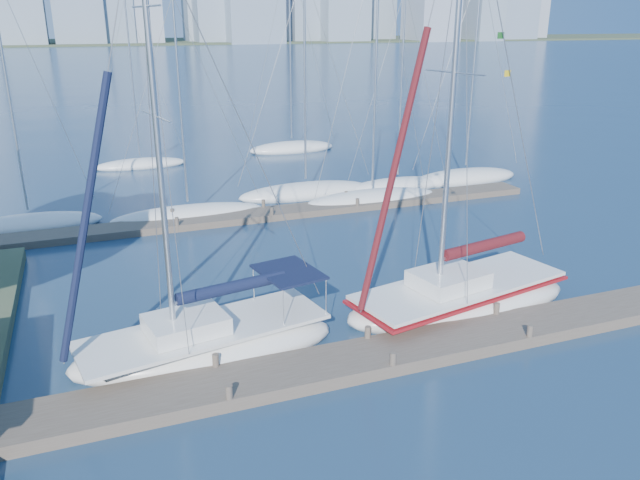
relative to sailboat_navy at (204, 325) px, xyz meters
name	(u,v)px	position (x,y,z in m)	size (l,w,h in m)	color
ground	(379,362)	(5.03, -2.31, -1.08)	(700.00, 700.00, 0.00)	navy
near_dock	(379,356)	(5.03, -2.31, -0.88)	(26.00, 2.00, 0.40)	brown
far_dock	(285,212)	(7.03, 13.69, -0.90)	(30.00, 1.80, 0.36)	brown
far_shore	(90,43)	(5.03, 317.69, -1.08)	(800.00, 100.00, 1.50)	#38472D
sailboat_navy	(204,325)	(0.00, 0.00, 0.00)	(8.79, 4.22, 13.80)	white
sailboat_maroon	(460,280)	(9.43, 0.05, 0.09)	(9.43, 4.68, 15.42)	white
bg_boat_0	(30,224)	(-6.01, 16.12, -0.81)	(7.45, 4.77, 13.46)	white
bg_boat_1	(188,214)	(1.94, 15.00, -0.84)	(8.48, 3.24, 11.68)	white
bg_boat_2	(306,192)	(9.45, 17.10, -0.81)	(8.43, 2.43, 13.21)	white
bg_boat_3	(372,198)	(12.59, 14.23, -0.80)	(8.65, 4.48, 14.98)	white
bg_boat_4	(397,185)	(15.51, 16.65, -0.83)	(6.82, 2.19, 12.37)	white
bg_boat_5	(465,177)	(20.63, 16.75, -0.79)	(7.85, 3.15, 13.88)	white
bg_boat_6	(141,164)	(0.78, 28.90, -0.85)	(6.81, 3.60, 11.90)	white
bg_boat_7	(292,147)	(13.02, 30.57, -0.77)	(7.36, 3.11, 15.70)	white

